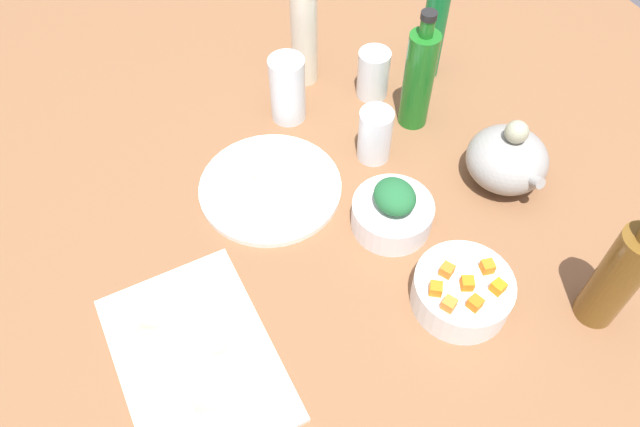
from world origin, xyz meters
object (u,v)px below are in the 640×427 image
(bottle_0, at_px, (419,78))
(drinking_glass_2, at_px, (373,74))
(bowl_carrots, at_px, (462,292))
(bottle_2, at_px, (619,276))
(drinking_glass_0, at_px, (375,135))
(drinking_glass_1, at_px, (288,89))
(bottle_1, at_px, (434,29))
(bottle_3, at_px, (304,29))
(plate_tofu, at_px, (270,187))
(bowl_greens, at_px, (392,215))
(cutting_board, at_px, (196,358))
(teapot, at_px, (507,159))

(bottle_0, bearing_deg, drinking_glass_2, -161.38)
(bowl_carrots, relative_size, bottle_2, 0.63)
(drinking_glass_0, bearing_deg, bottle_0, 113.59)
(drinking_glass_1, relative_size, drinking_glass_2, 1.34)
(bottle_2, xyz_separation_m, drinking_glass_1, (-0.60, -0.25, -0.04))
(bottle_1, distance_m, bottle_3, 0.26)
(plate_tofu, height_order, drinking_glass_0, drinking_glass_0)
(bowl_greens, distance_m, bottle_1, 0.42)
(cutting_board, xyz_separation_m, plate_tofu, (-0.25, 0.22, 0.00))
(plate_tofu, relative_size, bottle_2, 1.05)
(bowl_greens, bearing_deg, teapot, 91.08)
(cutting_board, relative_size, plate_tofu, 1.24)
(bottle_2, bearing_deg, teapot, 173.73)
(drinking_glass_1, bearing_deg, drinking_glass_0, 31.13)
(bottle_1, relative_size, drinking_glass_0, 2.43)
(bowl_greens, distance_m, bottle_3, 0.42)
(bowl_carrots, relative_size, bottle_3, 0.54)
(plate_tofu, xyz_separation_m, teapot, (0.15, 0.38, 0.05))
(drinking_glass_1, xyz_separation_m, drinking_glass_2, (0.01, 0.18, -0.02))
(plate_tofu, relative_size, drinking_glass_2, 2.51)
(teapot, distance_m, drinking_glass_0, 0.23)
(bowl_greens, relative_size, drinking_glass_1, 1.01)
(drinking_glass_1, bearing_deg, teapot, 41.62)
(plate_tofu, distance_m, drinking_glass_2, 0.32)
(bowl_greens, bearing_deg, bottle_3, 176.39)
(bottle_3, height_order, drinking_glass_0, bottle_3)
(teapot, bearing_deg, bottle_1, 173.75)
(bottle_1, bearing_deg, plate_tofu, -69.44)
(bottle_1, bearing_deg, bowl_carrots, -26.18)
(bowl_greens, xyz_separation_m, teapot, (-0.00, 0.23, 0.03))
(bowl_carrots, bearing_deg, cutting_board, -101.55)
(bowl_carrots, xyz_separation_m, bottle_1, (-0.49, 0.24, 0.08))
(bowl_greens, relative_size, drinking_glass_2, 1.35)
(teapot, bearing_deg, cutting_board, -80.84)
(bowl_greens, height_order, bottle_3, bottle_3)
(bottle_3, relative_size, drinking_glass_2, 2.78)
(bottle_2, bearing_deg, drinking_glass_1, -157.44)
(bottle_1, bearing_deg, drinking_glass_2, -86.03)
(bottle_2, distance_m, drinking_glass_2, 0.59)
(teapot, relative_size, drinking_glass_0, 1.52)
(bottle_0, distance_m, bottle_1, 0.15)
(drinking_glass_0, height_order, drinking_glass_1, drinking_glass_1)
(bottle_3, distance_m, drinking_glass_2, 0.16)
(bottle_0, xyz_separation_m, bottle_3, (-0.20, -0.14, 0.02))
(bottle_0, bearing_deg, teapot, 18.60)
(bottle_2, bearing_deg, bowl_carrots, -120.54)
(bowl_carrots, xyz_separation_m, drinking_glass_1, (-0.49, -0.07, 0.04))
(teapot, bearing_deg, bowl_carrots, -49.11)
(bowl_carrots, height_order, drinking_glass_1, drinking_glass_1)
(bottle_0, bearing_deg, bottle_1, 137.83)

